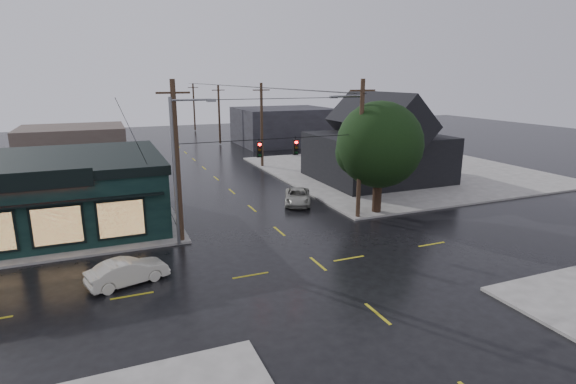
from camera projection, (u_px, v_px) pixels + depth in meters
name	position (u px, v px, depth m)	size (l,w,h in m)	color
ground_plane	(318.00, 264.00, 25.37)	(160.00, 160.00, 0.00)	black
sidewalk_ne	(399.00, 170.00, 50.68)	(28.00, 28.00, 0.15)	slate
pizza_shop	(39.00, 193.00, 30.75)	(16.30, 12.34, 4.90)	black
ne_building	(378.00, 137.00, 45.05)	(12.60, 11.60, 8.75)	black
corner_tree	(380.00, 145.00, 33.55)	(6.49, 6.49, 8.45)	black
utility_pole_nw	(182.00, 242.00, 28.78)	(2.00, 0.32, 10.15)	#321F16
utility_pole_ne	(357.00, 218.00, 33.60)	(2.00, 0.32, 10.15)	#321F16
utility_pole_far_a	(262.00, 167.00, 52.84)	(2.00, 0.32, 9.65)	#321F16
utility_pole_far_b	(220.00, 144.00, 70.74)	(2.00, 0.32, 9.15)	#321F16
utility_pole_far_c	(195.00, 131.00, 88.64)	(2.00, 0.32, 9.15)	#321F16
span_signal_assembly	(277.00, 148.00, 29.81)	(13.00, 0.48, 1.23)	black
streetlight_nw	(179.00, 246.00, 28.04)	(5.40, 0.30, 9.15)	slate
streetlight_ne	(358.00, 215.00, 34.42)	(5.40, 0.30, 9.15)	slate
bg_building_west	(73.00, 144.00, 55.43)	(12.00, 10.00, 4.40)	#41342F
bg_building_east	(283.00, 126.00, 70.89)	(14.00, 12.00, 5.60)	black
sedan_cream	(128.00, 272.00, 22.78)	(1.39, 4.00, 1.32)	beige
suv_silver	(298.00, 197.00, 37.30)	(2.05, 4.46, 1.24)	gray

